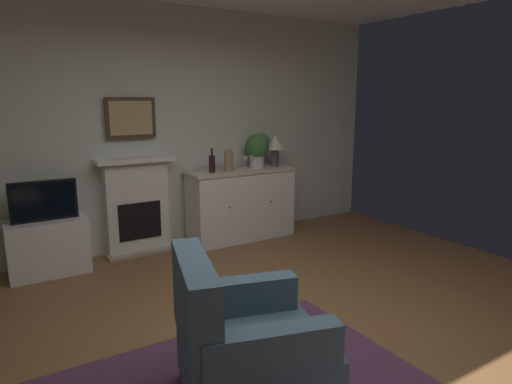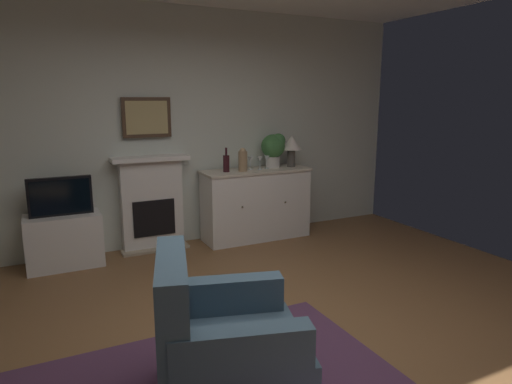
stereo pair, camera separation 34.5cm
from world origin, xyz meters
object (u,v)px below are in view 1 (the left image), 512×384
wine_glass_left (235,160)px  tv_cabinet (48,247)px  table_lamp (275,145)px  potted_plant_small (258,147)px  fireplace_unit (137,206)px  wine_bottle (212,163)px  wine_glass_center (245,160)px  vase_decorative (228,160)px  wine_glass_right (251,159)px  sideboard_cabinet (241,204)px  framed_picture (131,118)px  tv_set (44,201)px  armchair (243,345)px

wine_glass_left → tv_cabinet: wine_glass_left is taller
wine_glass_left → table_lamp: bearing=-2.0°
potted_plant_small → fireplace_unit: bearing=175.1°
table_lamp → wine_bottle: table_lamp is taller
wine_bottle → tv_cabinet: (-1.84, 0.03, -0.71)m
wine_glass_center → vase_decorative: size_ratio=0.59×
wine_bottle → fireplace_unit: bearing=167.6°
wine_glass_left → wine_glass_right: bearing=-4.3°
wine_glass_center → wine_glass_right: bearing=14.8°
fireplace_unit → sideboard_cabinet: (1.26, -0.18, -0.11)m
wine_glass_left → framed_picture: bearing=170.4°
framed_picture → wine_glass_center: (1.31, -0.25, -0.53)m
tv_cabinet → table_lamp: bearing=-0.3°
sideboard_cabinet → wine_glass_center: wine_glass_center is taller
sideboard_cabinet → table_lamp: 0.88m
wine_bottle → vase_decorative: wine_bottle is taller
wine_glass_right → wine_glass_center: bearing=-165.2°
sideboard_cabinet → wine_glass_center: bearing=-30.4°
framed_picture → vase_decorative: size_ratio=1.96×
wine_glass_right → tv_set: (-2.39, -0.01, -0.24)m
tv_cabinet → tv_set: 0.48m
wine_glass_left → tv_cabinet: (-2.17, -0.01, -0.72)m
armchair → wine_glass_left: bearing=61.5°
vase_decorative → tv_set: (-2.04, 0.04, -0.26)m
vase_decorative → sideboard_cabinet: bearing=14.1°
wine_glass_right → tv_cabinet: bearing=179.7°
fireplace_unit → wine_glass_center: (1.31, -0.20, 0.46)m
vase_decorative → tv_set: size_ratio=0.45×
wine_glass_left → vase_decorative: (-0.13, -0.07, 0.02)m
wine_bottle → potted_plant_small: 0.69m
wine_glass_center → vase_decorative: (-0.24, -0.02, 0.02)m
framed_picture → wine_glass_left: size_ratio=3.33×
vase_decorative → wine_glass_left: bearing=27.8°
framed_picture → armchair: 3.21m
framed_picture → table_lamp: (1.77, -0.22, -0.37)m
wine_glass_center → armchair: wine_glass_center is taller
framed_picture → tv_cabinet: bearing=-168.0°
wine_glass_left → wine_glass_center: bearing=-22.5°
wine_bottle → tv_cabinet: bearing=179.1°
framed_picture → tv_set: (-0.98, -0.23, -0.77)m
fireplace_unit → vase_decorative: 1.19m
fireplace_unit → armchair: 2.96m
wine_bottle → wine_glass_left: bearing=5.6°
sideboard_cabinet → fireplace_unit: bearing=172.0°
sideboard_cabinet → tv_cabinet: sideboard_cabinet is taller
table_lamp → wine_glass_center: bearing=-176.8°
tv_cabinet → potted_plant_small: bearing=0.7°
framed_picture → wine_glass_center: 1.43m
tv_set → armchair: (0.67, -2.75, -0.38)m
table_lamp → wine_glass_right: 0.39m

